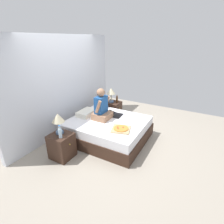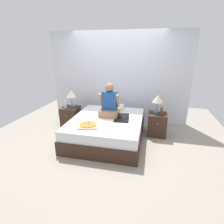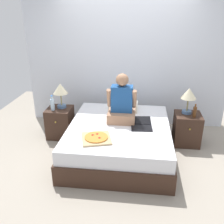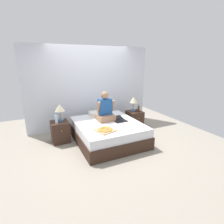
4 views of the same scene
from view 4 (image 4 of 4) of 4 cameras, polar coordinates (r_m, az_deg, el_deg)
ground_plane at (r=4.76m, az=-1.42°, el=-9.27°), size 5.92×5.92×0.00m
wall_back at (r=5.57m, az=-7.00°, el=7.88°), size 3.92×0.12×2.50m
bed at (r=4.66m, az=-1.44°, el=-6.44°), size 1.62×1.88×0.52m
nightstand_left at (r=4.79m, az=-16.52°, el=-6.19°), size 0.44×0.47×0.55m
lamp_on_left_nightstand at (r=4.66m, az=-16.73°, el=0.98°), size 0.26×0.26×0.45m
water_bottle at (r=4.57m, az=-17.71°, el=-2.22°), size 0.07×0.07×0.28m
nightstand_right at (r=5.56m, az=7.36°, el=-2.49°), size 0.44×0.47×0.55m
lamp_on_right_nightstand at (r=5.42m, az=7.03°, el=3.66°), size 0.26×0.26×0.45m
beer_bottle at (r=5.40m, az=8.69°, el=1.04°), size 0.06×0.06×0.23m
pillow at (r=5.13m, az=-4.37°, el=-0.48°), size 0.52×0.34×0.12m
person_seated at (r=4.65m, az=-2.25°, el=0.70°), size 0.47×0.40×0.78m
laptop at (r=4.68m, az=2.48°, el=-2.59°), size 0.35×0.44×0.07m
pizza_box at (r=4.02m, az=-2.26°, el=-5.89°), size 0.49×0.49×0.05m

